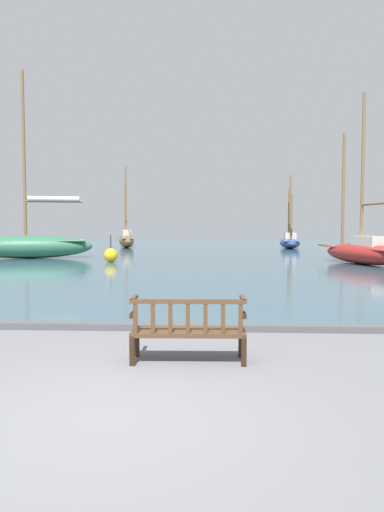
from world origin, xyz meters
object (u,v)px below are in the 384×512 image
Objects in this scene: park_bench at (188,329)px; channel_buoy at (111,255)px; sailboat_far_port at (29,244)px; sailboat_centre_channel at (290,241)px; sailboat_mid_port at (363,250)px; sailboat_nearest_starboard at (126,240)px.

channel_buoy reaches higher than park_bench.
sailboat_far_port is 1.68× the size of sailboat_centre_channel.
sailboat_nearest_starboard is at bearing 129.67° from sailboat_mid_port.
sailboat_nearest_starboard reaches higher than channel_buoy.
park_bench is at bearing -73.79° from channel_buoy.
sailboat_far_port is at bearing -140.57° from sailboat_centre_channel.
sailboat_far_port is 23.20m from sailboat_centre_channel.
park_bench is 35.88m from sailboat_centre_channel.
channel_buoy is at bearing -26.54° from sailboat_far_port.
sailboat_centre_channel is 21.43m from channel_buoy.
park_bench is at bearing -101.58° from sailboat_centre_channel.
sailboat_nearest_starboard reaches higher than sailboat_centre_channel.
sailboat_mid_port is 18.87m from sailboat_far_port.
sailboat_mid_port is 0.77× the size of sailboat_far_port.
channel_buoy is (-12.33, -17.52, -0.26)m from sailboat_centre_channel.
sailboat_centre_channel reaches higher than park_bench.
channel_buoy is at bearing 176.90° from sailboat_mid_port.
sailboat_centre_channel is 4.57× the size of channel_buoy.
park_bench is 36.62m from sailboat_nearest_starboard.
sailboat_mid_port is 12.98m from channel_buoy.
park_bench is 23.06m from sailboat_far_port.
sailboat_mid_port is at bearing -88.02° from sailboat_centre_channel.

